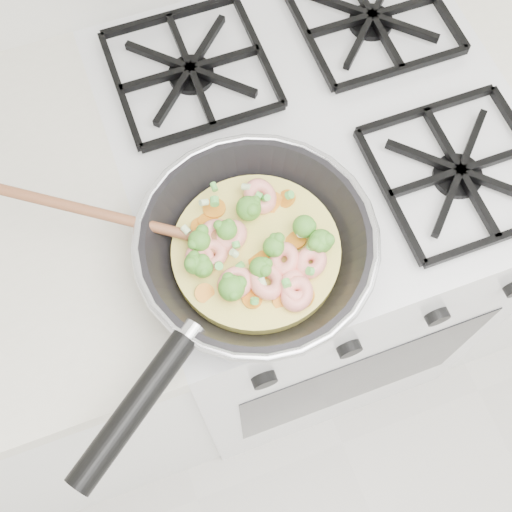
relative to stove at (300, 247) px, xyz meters
name	(u,v)px	position (x,y,z in m)	size (l,w,h in m)	color
stove	(300,247)	(0.00, 0.00, 0.00)	(0.60, 0.60, 0.92)	silver
skillet	(252,251)	(-0.17, -0.18, 0.50)	(0.45, 0.39, 0.10)	black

